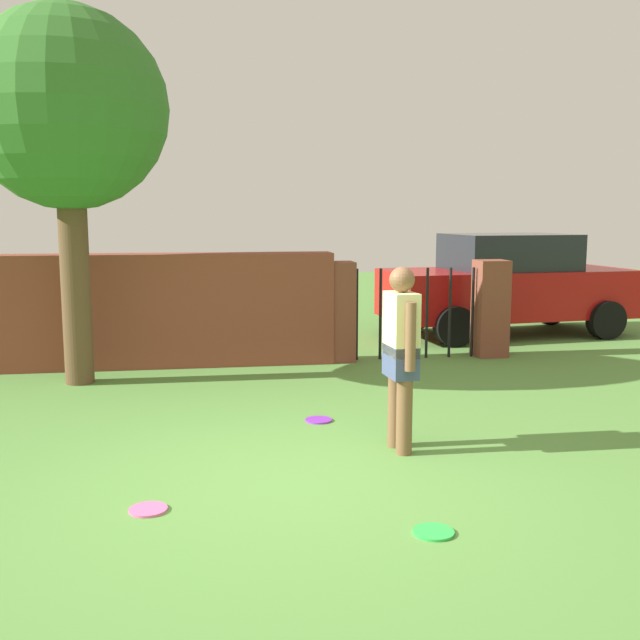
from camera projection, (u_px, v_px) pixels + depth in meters
ground_plane at (290, 485)px, 5.67m from camera, size 40.00×40.00×0.00m
brick_wall at (140, 311)px, 9.94m from camera, size 5.23×0.50×1.53m
tree at (67, 112)px, 8.61m from camera, size 2.36×2.36×4.46m
person at (401, 350)px, 6.38m from camera, size 0.25×0.54×1.62m
fence_gate at (415, 310)px, 10.53m from camera, size 2.69×0.44×1.40m
car at (507, 285)px, 12.57m from camera, size 4.35×2.26×1.72m
frisbee_pink at (148, 509)px, 5.18m from camera, size 0.27×0.27×0.02m
frisbee_green at (434, 532)px, 4.81m from camera, size 0.27×0.27×0.02m
frisbee_purple at (319, 420)px, 7.42m from camera, size 0.27×0.27×0.02m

